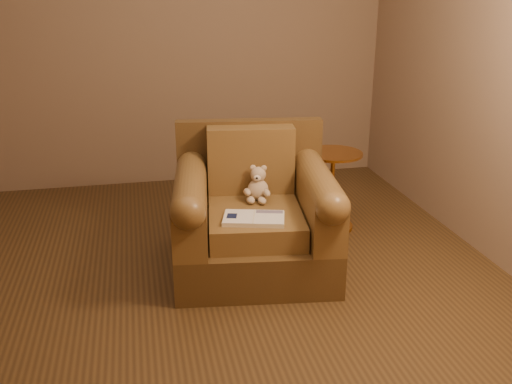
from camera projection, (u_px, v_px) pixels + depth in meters
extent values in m
plane|color=#4C341A|center=(200.00, 276.00, 3.74)|extent=(4.00, 4.00, 0.00)
cube|color=#846A51|center=(168.00, 38.00, 5.11)|extent=(4.00, 0.02, 2.70)
cube|color=#846A51|center=(277.00, 174.00, 1.44)|extent=(4.00, 0.02, 2.70)
cube|color=#846A51|center=(502.00, 59.00, 3.67)|extent=(0.02, 4.00, 2.70)
cube|color=brown|center=(254.00, 248.00, 3.81)|extent=(1.14, 1.09, 0.29)
cube|color=brown|center=(249.00, 163.00, 4.05)|extent=(1.02, 0.23, 0.63)
cube|color=brown|center=(255.00, 221.00, 3.68)|extent=(0.68, 0.78, 0.15)
cube|color=brown|center=(251.00, 160.00, 3.91)|extent=(0.61, 0.24, 0.46)
cube|color=brown|center=(191.00, 210.00, 3.62)|extent=(0.31, 0.89, 0.33)
cube|color=brown|center=(318.00, 207.00, 3.69)|extent=(0.31, 0.89, 0.33)
cylinder|color=brown|center=(190.00, 186.00, 3.57)|extent=(0.31, 0.89, 0.20)
cylinder|color=brown|center=(319.00, 183.00, 3.63)|extent=(0.31, 0.89, 0.20)
ellipsoid|color=tan|center=(258.00, 190.00, 3.82)|extent=(0.14, 0.13, 0.15)
sphere|color=tan|center=(258.00, 174.00, 3.79)|extent=(0.10, 0.10, 0.10)
ellipsoid|color=tan|center=(253.00, 168.00, 3.78)|extent=(0.04, 0.02, 0.04)
ellipsoid|color=tan|center=(264.00, 168.00, 3.78)|extent=(0.04, 0.02, 0.04)
ellipsoid|color=beige|center=(257.00, 178.00, 3.75)|extent=(0.05, 0.03, 0.04)
sphere|color=black|center=(257.00, 178.00, 3.73)|extent=(0.01, 0.01, 0.01)
ellipsoid|color=tan|center=(247.00, 192.00, 3.77)|extent=(0.05, 0.09, 0.05)
ellipsoid|color=tan|center=(267.00, 193.00, 3.76)|extent=(0.05, 0.09, 0.05)
ellipsoid|color=tan|center=(251.00, 200.00, 3.76)|extent=(0.06, 0.09, 0.05)
ellipsoid|color=tan|center=(262.00, 201.00, 3.75)|extent=(0.06, 0.09, 0.05)
cube|color=beige|center=(254.00, 219.00, 3.49)|extent=(0.42, 0.31, 0.03)
cube|color=white|center=(239.00, 216.00, 3.49)|extent=(0.23, 0.26, 0.00)
cube|color=white|center=(269.00, 217.00, 3.48)|extent=(0.23, 0.26, 0.00)
cube|color=beige|center=(254.00, 216.00, 3.48)|extent=(0.07, 0.22, 0.00)
cube|color=#0F1638|center=(232.00, 216.00, 3.49)|extent=(0.08, 0.09, 0.00)
cube|color=slate|center=(269.00, 212.00, 3.55)|extent=(0.17, 0.09, 0.00)
cylinder|color=gold|center=(330.00, 226.00, 4.48)|extent=(0.35, 0.35, 0.03)
cylinder|color=gold|center=(332.00, 191.00, 4.38)|extent=(0.04, 0.04, 0.57)
cylinder|color=gold|center=(333.00, 154.00, 4.28)|extent=(0.44, 0.44, 0.02)
cylinder|color=gold|center=(333.00, 155.00, 4.29)|extent=(0.04, 0.04, 0.02)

